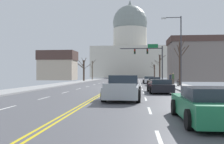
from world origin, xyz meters
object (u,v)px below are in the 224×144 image
street_lamp_right (178,45)px  sedan_near_03 (160,86)px  sedan_near_00 (149,80)px  pedestrian_00 (173,78)px  pedestrian_01 (170,78)px  bicycle_parked (178,83)px  sedan_oncoming_01 (118,78)px  sedan_near_01 (154,81)px  sedan_near_02 (129,83)px  signal_gantry (150,55)px  pickup_truck_near_04 (123,89)px  sedan_near_05 (206,105)px  sedan_oncoming_00 (115,79)px

street_lamp_right → sedan_near_03: size_ratio=1.81×
sedan_near_00 → pedestrian_00: 7.26m
sedan_near_03 → pedestrian_01: (3.07, 16.49, 0.45)m
sedan_near_00 → bicycle_parked: bearing=-75.3°
street_lamp_right → sedan_oncoming_01: size_ratio=1.90×
sedan_near_01 → sedan_near_02: size_ratio=0.99×
signal_gantry → pickup_truck_near_04: signal_gantry is taller
street_lamp_right → pickup_truck_near_04: size_ratio=1.56×
sedan_near_02 → sedan_near_05: sedan_near_05 is taller
sedan_oncoming_00 → pedestrian_01: size_ratio=2.74×
street_lamp_right → sedan_near_03: street_lamp_right is taller
sedan_near_00 → pickup_truck_near_04: bearing=-96.3°
signal_gantry → pedestrian_01: signal_gantry is taller
pedestrian_00 → bicycle_parked: pedestrian_00 is taller
street_lamp_right → pedestrian_00: size_ratio=5.00×
sedan_near_00 → pickup_truck_near_04: (-2.96, -26.97, 0.15)m
sedan_near_00 → pickup_truck_near_04: 27.13m
pedestrian_00 → bicycle_parked: (-0.12, -5.16, -0.59)m
street_lamp_right → pedestrian_01: street_lamp_right is taller
sedan_oncoming_00 → bicycle_parked: 22.36m
signal_gantry → sedan_near_00: signal_gantry is taller
street_lamp_right → pedestrian_00: street_lamp_right is taller
signal_gantry → sedan_near_02: signal_gantry is taller
sedan_near_01 → sedan_oncoming_00: bearing=113.8°
sedan_oncoming_01 → pedestrian_00: bearing=-67.3°
signal_gantry → pedestrian_00: 11.19m
sedan_near_05 → bicycle_parked: (2.69, 22.85, -0.10)m
street_lamp_right → pedestrian_01: bearing=89.1°
street_lamp_right → sedan_near_01: (-2.52, 5.32, -4.56)m
sedan_near_02 → pickup_truck_near_04: 13.14m
sedan_near_02 → pedestrian_00: (6.15, 7.33, 0.54)m
sedan_near_03 → sedan_near_05: (0.39, -13.49, 0.02)m
sedan_near_05 → bicycle_parked: size_ratio=2.53×
sedan_near_01 → sedan_near_05: sedan_near_05 is taller
sedan_near_01 → sedan_oncoming_00: sedan_oncoming_00 is taller
sedan_near_05 → sedan_oncoming_01: bearing=97.7°
sedan_near_00 → sedan_near_03: (-0.01, -21.02, 0.01)m
sedan_near_03 → sedan_oncoming_00: 30.25m
sedan_near_01 → pedestrian_00: pedestrian_00 is taller
sedan_near_00 → bicycle_parked: 12.05m
sedan_oncoming_00 → sedan_near_02: bearing=-80.7°
bicycle_parked → sedan_near_03: bearing=-108.2°
pickup_truck_near_04 → sedan_near_05: 8.24m
sedan_near_03 → pedestrian_00: 14.88m
sedan_near_03 → pickup_truck_near_04: size_ratio=0.87×
sedan_near_00 → sedan_oncoming_00: sedan_oncoming_00 is taller
sedan_near_02 → pickup_truck_near_04: pickup_truck_near_04 is taller
sedan_near_03 → sedan_near_05: sedan_near_05 is taller
bicycle_parked → signal_gantry: bearing=99.8°
sedan_near_01 → sedan_near_05: (-0.04, -27.06, 0.03)m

